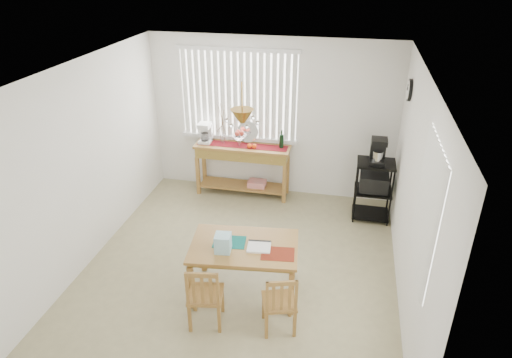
% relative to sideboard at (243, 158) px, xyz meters
% --- Properties ---
extents(ground, '(4.00, 4.50, 0.01)m').
position_rel_sideboard_xyz_m(ground, '(0.43, -2.01, -0.67)').
color(ground, tan).
extents(room_shell, '(4.20, 4.70, 2.70)m').
position_rel_sideboard_xyz_m(room_shell, '(0.43, -1.99, 1.03)').
color(room_shell, white).
rests_on(room_shell, ground).
extents(sideboard, '(1.57, 0.44, 0.88)m').
position_rel_sideboard_xyz_m(sideboard, '(0.00, 0.00, 0.00)').
color(sideboard, '#A27336').
rests_on(sideboard, ground).
extents(sideboard_items, '(1.49, 0.37, 0.68)m').
position_rel_sideboard_xyz_m(sideboard_items, '(-0.28, 0.02, 0.36)').
color(sideboard_items, maroon).
rests_on(sideboard_items, sideboard).
extents(wire_cart, '(0.56, 0.44, 0.94)m').
position_rel_sideboard_xyz_m(wire_cart, '(2.11, -0.35, -0.09)').
color(wire_cart, black).
rests_on(wire_cart, ground).
extents(cart_items, '(0.22, 0.27, 0.39)m').
position_rel_sideboard_xyz_m(cart_items, '(2.11, -0.34, 0.46)').
color(cart_items, black).
rests_on(cart_items, wire_cart).
extents(dining_table, '(1.33, 0.94, 0.67)m').
position_rel_sideboard_xyz_m(dining_table, '(0.60, -2.42, -0.07)').
color(dining_table, '#A27336').
rests_on(dining_table, ground).
extents(table_items, '(1.00, 0.44, 0.21)m').
position_rel_sideboard_xyz_m(table_items, '(0.49, -2.54, 0.09)').
color(table_items, '#126962').
rests_on(table_items, dining_table).
extents(chair_left, '(0.43, 0.43, 0.81)m').
position_rel_sideboard_xyz_m(chair_left, '(0.31, -3.05, -0.27)').
color(chair_left, '#A27336').
rests_on(chair_left, ground).
extents(chair_right, '(0.44, 0.44, 0.77)m').
position_rel_sideboard_xyz_m(chair_right, '(1.11, -2.97, -0.29)').
color(chair_right, '#A27336').
rests_on(chair_right, ground).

